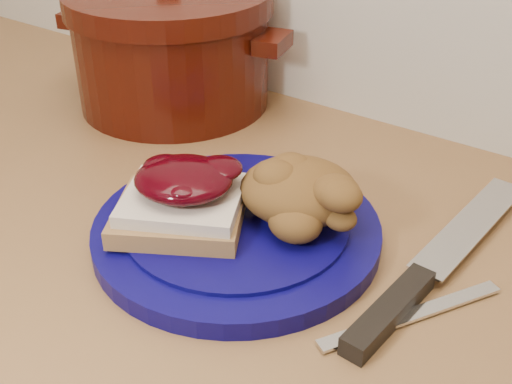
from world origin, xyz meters
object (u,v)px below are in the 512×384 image
Objects in this scene: chef_knife at (414,285)px; plate at (237,231)px; butter_knife at (412,315)px; dutch_oven at (172,47)px; pepper_grinder at (121,46)px.

plate is at bearing 102.36° from chef_knife.
dutch_oven is (-0.48, 0.23, 0.08)m from butter_knife.
plate is 2.55× the size of pepper_grinder.
pepper_grinder reaches higher than plate.
butter_knife is at bearing -1.86° from plate.
plate is at bearing -30.61° from pepper_grinder.
plate is 0.19m from chef_knife.
pepper_grinder reaches higher than butter_knife.
dutch_oven is at bearing 141.38° from plate.
plate and chef_knife have the same top height.
butter_knife is 0.54× the size of dutch_oven.
dutch_oven reaches higher than plate.
butter_knife is 0.53m from dutch_oven.
butter_knife is (0.20, -0.01, -0.01)m from plate.
dutch_oven is at bearing -5.79° from pepper_grinder.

